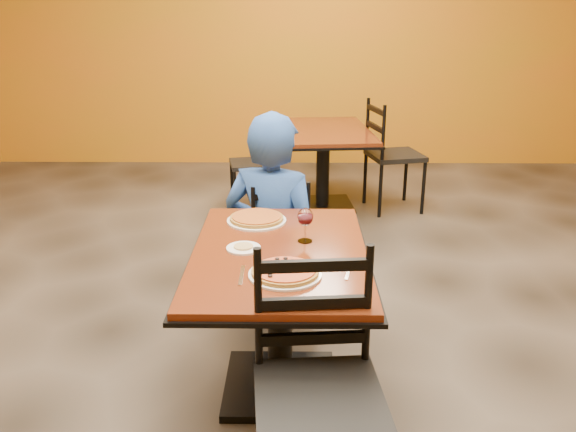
{
  "coord_description": "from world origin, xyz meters",
  "views": [
    {
      "loc": [
        0.07,
        -3.06,
        1.84
      ],
      "look_at": [
        0.04,
        -0.3,
        0.85
      ],
      "focal_mm": 37.51,
      "sensor_mm": 36.0,
      "label": 1
    }
  ],
  "objects_px": {
    "chair_main_near": "(319,399)",
    "wine_glass": "(305,224)",
    "plate_main": "(285,274)",
    "side_plate": "(244,248)",
    "table_main": "(280,289)",
    "chair_main_far": "(274,240)",
    "pizza_main": "(285,271)",
    "chair_second_left": "(251,164)",
    "plate_far": "(257,221)",
    "table_second": "(323,150)",
    "diner": "(272,215)",
    "chair_second_right": "(395,156)",
    "pizza_far": "(257,218)"
  },
  "relations": [
    {
      "from": "chair_main_near",
      "to": "side_plate",
      "type": "xyz_separation_m",
      "value": [
        -0.33,
        0.78,
        0.25
      ]
    },
    {
      "from": "diner",
      "to": "plate_far",
      "type": "relative_size",
      "value": 4.05
    },
    {
      "from": "chair_main_near",
      "to": "wine_glass",
      "type": "height_order",
      "value": "chair_main_near"
    },
    {
      "from": "table_main",
      "to": "chair_second_left",
      "type": "xyz_separation_m",
      "value": [
        -0.33,
        2.81,
        -0.13
      ]
    },
    {
      "from": "table_main",
      "to": "wine_glass",
      "type": "xyz_separation_m",
      "value": [
        0.12,
        0.12,
        0.28
      ]
    },
    {
      "from": "table_main",
      "to": "wine_glass",
      "type": "height_order",
      "value": "wine_glass"
    },
    {
      "from": "plate_far",
      "to": "table_second",
      "type": "bearing_deg",
      "value": 79.32
    },
    {
      "from": "chair_main_near",
      "to": "pizza_far",
      "type": "xyz_separation_m",
      "value": [
        -0.29,
        1.16,
        0.27
      ]
    },
    {
      "from": "diner",
      "to": "chair_main_near",
      "type": "bearing_deg",
      "value": 116.84
    },
    {
      "from": "diner",
      "to": "side_plate",
      "type": "relative_size",
      "value": 7.84
    },
    {
      "from": "chair_second_right",
      "to": "pizza_far",
      "type": "bearing_deg",
      "value": 142.27
    },
    {
      "from": "wine_glass",
      "to": "pizza_far",
      "type": "bearing_deg",
      "value": 132.43
    },
    {
      "from": "chair_second_left",
      "to": "pizza_main",
      "type": "bearing_deg",
      "value": -4.0
    },
    {
      "from": "chair_main_near",
      "to": "chair_main_far",
      "type": "xyz_separation_m",
      "value": [
        -0.22,
        1.73,
        -0.09
      ]
    },
    {
      "from": "chair_main_far",
      "to": "plate_far",
      "type": "height_order",
      "value": "chair_main_far"
    },
    {
      "from": "chair_main_near",
      "to": "pizza_main",
      "type": "bearing_deg",
      "value": 99.41
    },
    {
      "from": "side_plate",
      "to": "chair_second_left",
      "type": "bearing_deg",
      "value": 93.38
    },
    {
      "from": "table_second",
      "to": "side_plate",
      "type": "xyz_separation_m",
      "value": [
        -0.49,
        -2.79,
        0.2
      ]
    },
    {
      "from": "pizza_main",
      "to": "table_second",
      "type": "bearing_deg",
      "value": 84.5
    },
    {
      "from": "chair_main_far",
      "to": "diner",
      "type": "relative_size",
      "value": 0.66
    },
    {
      "from": "chair_main_far",
      "to": "pizza_main",
      "type": "relative_size",
      "value": 2.91
    },
    {
      "from": "chair_main_near",
      "to": "chair_second_right",
      "type": "relative_size",
      "value": 1.0
    },
    {
      "from": "pizza_far",
      "to": "wine_glass",
      "type": "distance_m",
      "value": 0.38
    },
    {
      "from": "chair_second_right",
      "to": "side_plate",
      "type": "bearing_deg",
      "value": 144.59
    },
    {
      "from": "chair_main_far",
      "to": "plate_far",
      "type": "distance_m",
      "value": 0.67
    },
    {
      "from": "chair_second_left",
      "to": "wine_glass",
      "type": "distance_m",
      "value": 2.76
    },
    {
      "from": "chair_main_far",
      "to": "wine_glass",
      "type": "relative_size",
      "value": 4.6
    },
    {
      "from": "pizza_main",
      "to": "side_plate",
      "type": "distance_m",
      "value": 0.35
    },
    {
      "from": "table_main",
      "to": "pizza_far",
      "type": "relative_size",
      "value": 4.39
    },
    {
      "from": "plate_far",
      "to": "wine_glass",
      "type": "xyz_separation_m",
      "value": [
        0.25,
        -0.27,
        0.08
      ]
    },
    {
      "from": "table_second",
      "to": "wine_glass",
      "type": "relative_size",
      "value": 7.33
    },
    {
      "from": "plate_main",
      "to": "side_plate",
      "type": "height_order",
      "value": "same"
    },
    {
      "from": "chair_second_right",
      "to": "plate_far",
      "type": "xyz_separation_m",
      "value": [
        -1.11,
        -2.42,
        0.25
      ]
    },
    {
      "from": "chair_second_left",
      "to": "table_second",
      "type": "bearing_deg",
      "value": 79.27
    },
    {
      "from": "chair_main_far",
      "to": "wine_glass",
      "type": "bearing_deg",
      "value": 84.72
    },
    {
      "from": "diner",
      "to": "pizza_far",
      "type": "bearing_deg",
      "value": 100.7
    },
    {
      "from": "wine_glass",
      "to": "table_main",
      "type": "bearing_deg",
      "value": -134.73
    },
    {
      "from": "wine_glass",
      "to": "chair_main_far",
      "type": "bearing_deg",
      "value": 102.03
    },
    {
      "from": "table_main",
      "to": "side_plate",
      "type": "relative_size",
      "value": 7.69
    },
    {
      "from": "table_main",
      "to": "pizza_main",
      "type": "distance_m",
      "value": 0.34
    },
    {
      "from": "table_main",
      "to": "plate_far",
      "type": "distance_m",
      "value": 0.46
    },
    {
      "from": "pizza_far",
      "to": "chair_second_left",
      "type": "bearing_deg",
      "value": 94.79
    },
    {
      "from": "table_second",
      "to": "diner",
      "type": "height_order",
      "value": "diner"
    },
    {
      "from": "chair_main_near",
      "to": "pizza_far",
      "type": "relative_size",
      "value": 3.59
    },
    {
      "from": "table_main",
      "to": "pizza_main",
      "type": "relative_size",
      "value": 4.33
    },
    {
      "from": "plate_main",
      "to": "table_main",
      "type": "bearing_deg",
      "value": 96.46
    },
    {
      "from": "table_second",
      "to": "wine_glass",
      "type": "xyz_separation_m",
      "value": [
        -0.21,
        -2.69,
        0.28
      ]
    },
    {
      "from": "table_second",
      "to": "chair_main_far",
      "type": "distance_m",
      "value": 1.89
    },
    {
      "from": "table_main",
      "to": "diner",
      "type": "height_order",
      "value": "diner"
    },
    {
      "from": "chair_second_left",
      "to": "plate_far",
      "type": "relative_size",
      "value": 2.72
    }
  ]
}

